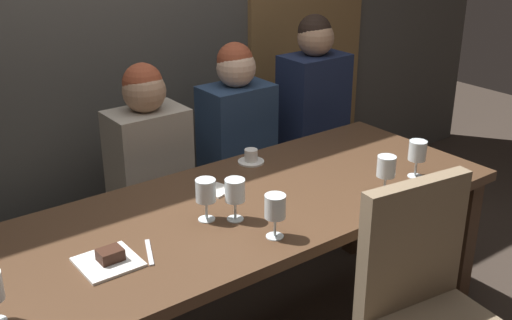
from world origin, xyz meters
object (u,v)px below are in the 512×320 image
Objects in this scene: wine_glass_end_right at (206,192)px; wine_glass_near_right at (235,192)px; chair_near_side at (429,304)px; wine_glass_far_left at (417,152)px; espresso_cup at (251,157)px; dessert_plate at (109,259)px; dining_table at (240,224)px; diner_bearded at (148,144)px; wine_glass_center_front at (275,208)px; wine_glass_far_right at (386,168)px; fork_on_table at (149,252)px; diner_near_end at (314,94)px; banquette_bench at (160,246)px; diner_far_end at (237,118)px.

wine_glass_near_right is at bearing -36.09° from wine_glass_end_right.
chair_near_side reaches higher than wine_glass_far_left.
espresso_cup reaches higher than dessert_plate.
dining_table is 0.27m from wine_glass_end_right.
dining_table is 3.04× the size of diner_bearded.
diner_bearded is 0.98m from wine_glass_center_front.
espresso_cup is at bearing 111.82° from wine_glass_far_right.
espresso_cup is at bearing 130.36° from wine_glass_far_left.
dining_table is 0.44m from espresso_cup.
wine_glass_end_right is 1.37× the size of espresso_cup.
chair_near_side is 5.98× the size of wine_glass_far_right.
fork_on_table reaches higher than dining_table.
chair_near_side is 8.17× the size of espresso_cup.
fork_on_table is at bearing -151.13° from diner_near_end.
wine_glass_center_front reaches higher than espresso_cup.
wine_glass_far_left is at bearing -49.64° from espresso_cup.
diner_near_end is 1.35m from wine_glass_near_right.
wine_glass_center_front is at bearing -79.51° from wine_glass_near_right.
banquette_bench is 0.56m from diner_bearded.
banquette_bench is 3.45× the size of diner_bearded.
dessert_plate reaches higher than fork_on_table.
banquette_bench is 15.24× the size of wine_glass_center_front.
dining_table is at bearing -124.82° from diner_far_end.
wine_glass_far_right is at bearing -16.78° from wine_glass_near_right.
dining_table is 2.95× the size of diner_far_end.
wine_glass_end_right reaches higher than dessert_plate.
banquette_bench is 15.24× the size of wine_glass_end_right.
chair_near_side is 1.18× the size of diner_near_end.
diner_bearded is 6.03× the size of espresso_cup.
banquette_bench is at bearing 101.42° from chair_near_side.
diner_far_end is (0.53, 0.02, 0.01)m from diner_bearded.
banquette_bench is at bearing 76.71° from wine_glass_end_right.
wine_glass_near_right is at bearing -125.86° from diner_far_end.
fork_on_table is (-0.29, -0.08, -0.11)m from wine_glass_end_right.
wine_glass_far_right is (0.03, -0.99, 0.05)m from diner_far_end.
chair_near_side is at bearing -98.36° from diner_far_end.
banquette_bench is at bearing 87.13° from wine_glass_center_front.
dining_table is 0.71m from diner_bearded.
diner_far_end is 1.14m from wine_glass_center_front.
chair_near_side is 1.10m from dessert_plate.
chair_near_side is 1.32× the size of diner_far_end.
wine_glass_end_right is 0.86× the size of dessert_plate.
fork_on_table is at bearing -166.27° from dining_table.
wine_glass_center_front is (-0.05, -0.28, 0.20)m from dining_table.
diner_far_end is at bearing 47.98° from wine_glass_end_right.
diner_bearded reaches higher than wine_glass_far_right.
wine_glass_center_front is 1.00× the size of wine_glass_far_left.
wine_glass_near_right is (-0.08, -0.09, 0.20)m from dining_table.
diner_far_end is 1.00m from wine_glass_near_right.
espresso_cup is (-0.21, -0.40, -0.04)m from diner_far_end.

